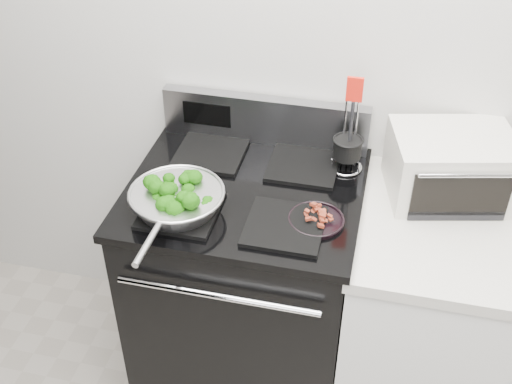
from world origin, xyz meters
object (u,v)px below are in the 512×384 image
(bacon_plate, at_px, (316,217))
(utensil_holder, at_px, (347,153))
(skillet, at_px, (177,200))
(gas_range, at_px, (246,285))
(toaster_oven, at_px, (450,166))

(bacon_plate, height_order, utensil_holder, utensil_holder)
(skillet, height_order, utensil_holder, utensil_holder)
(gas_range, bearing_deg, utensil_holder, 31.24)
(gas_range, relative_size, utensil_holder, 3.13)
(skillet, bearing_deg, bacon_plate, 8.07)
(skillet, distance_m, toaster_oven, 0.90)
(gas_range, xyz_separation_m, toaster_oven, (0.66, 0.17, 0.54))
(bacon_plate, distance_m, utensil_holder, 0.32)
(bacon_plate, distance_m, toaster_oven, 0.50)
(utensil_holder, relative_size, toaster_oven, 0.81)
(bacon_plate, xyz_separation_m, utensil_holder, (0.05, 0.31, 0.05))
(utensil_holder, bearing_deg, gas_range, -149.33)
(gas_range, relative_size, skillet, 2.31)
(gas_range, bearing_deg, bacon_plate, -25.11)
(bacon_plate, bearing_deg, toaster_oven, 35.84)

